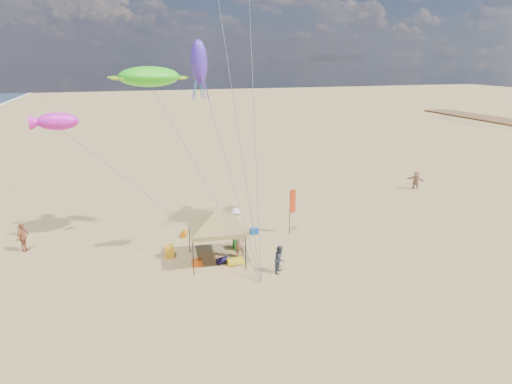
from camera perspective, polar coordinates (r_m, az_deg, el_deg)
The scene contains 19 objects.
ground at distance 21.85m, azimuth 2.36°, elevation -12.35°, with size 280.00×280.00×0.00m, color tan.
canopy_tent at distance 23.25m, azimuth -5.43°, elevation -2.71°, with size 5.59×5.59×3.45m.
feather_flag at distance 27.14m, azimuth 4.80°, elevation -1.62°, with size 0.45×0.16×3.03m.
cooler_red at distance 23.83m, azimuth -7.88°, elevation -9.32°, with size 0.54×0.38×0.38m, color #CC4C10.
cooler_blue at distance 27.68m, azimuth -0.25°, elevation -5.23°, with size 0.54×0.38×0.38m, color #1351A2.
bag_navy at distance 23.96m, azimuth -4.54°, elevation -9.07°, with size 0.36×0.36×0.60m, color black.
bag_orange at distance 27.69m, azimuth -9.59°, elevation -5.50°, with size 0.36×0.36×0.60m, color #CE6E0B.
chair_green at distance 25.58m, azimuth -2.47°, elevation -6.83°, with size 0.50×0.50×0.70m, color #177E25.
chair_yellow at distance 25.01m, azimuth -11.48°, elevation -7.77°, with size 0.50×0.50×0.70m, color gold.
crate_grey at distance 23.93m, azimuth -1.72°, elevation -9.16°, with size 0.34×0.30×0.28m, color slate.
beach_cart at distance 23.80m, azimuth -2.74°, elevation -9.17°, with size 0.90×0.50×0.24m, color yellow.
person_near_a at distance 24.29m, azimuth -2.16°, elevation -6.70°, with size 0.67×0.44×1.85m, color tan.
person_near_b at distance 22.77m, azimuth 3.21°, elevation -8.90°, with size 0.74×0.58×1.52m, color #38414D.
person_near_c at distance 27.14m, azimuth -2.70°, elevation -4.04°, with size 1.20×0.69×1.86m, color white.
person_far_a at distance 28.49m, azimuth -28.61°, elevation -5.30°, with size 1.03×0.43×1.76m, color #B96E47.
person_far_c at distance 39.34m, azimuth 20.49°, elevation 1.50°, with size 1.51×0.48×1.63m, color tan.
turtle_kite at distance 25.19m, azimuth -14.05°, elevation 14.67°, with size 3.35×2.68×1.12m, color #37EF1E.
fish_kite at distance 22.80m, azimuth -24.86°, elevation 8.53°, with size 1.90×0.95×0.84m, color #EB1ECB.
squid_kite at distance 25.77m, azimuth -7.59°, elevation 16.77°, with size 0.95×0.95×2.47m, color #4D2AC0.
Camera 1 is at (-6.38, -17.87, 10.83)m, focal length 30.07 mm.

